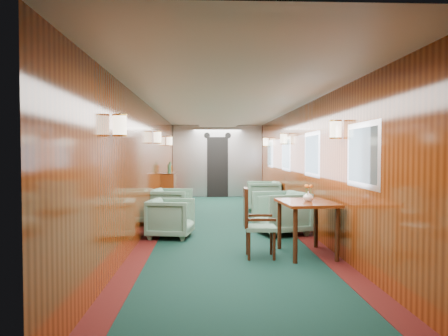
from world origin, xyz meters
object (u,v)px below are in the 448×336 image
at_px(armchair_left_near, 171,218).
at_px(armchair_right_far, 263,196).
at_px(credenza, 169,191).
at_px(armchair_left_far, 171,206).
at_px(dining_table, 307,210).
at_px(side_chair, 254,220).
at_px(armchair_right_near, 281,213).

relative_size(armchair_left_near, armchair_right_far, 0.90).
bearing_deg(credenza, armchair_right_far, -6.67).
relative_size(armchair_left_near, armchair_left_far, 0.92).
relative_size(dining_table, side_chair, 1.10).
relative_size(credenza, armchair_right_far, 1.49).
distance_m(armchair_left_near, armchair_right_far, 3.99).
distance_m(credenza, armchair_left_far, 2.26).
bearing_deg(dining_table, armchair_right_far, 85.85).
distance_m(dining_table, side_chair, 0.80).
bearing_deg(side_chair, armchair_left_near, 132.34).
bearing_deg(armchair_left_near, armchair_right_near, -73.71).
bearing_deg(armchair_left_far, side_chair, -145.09).
distance_m(credenza, armchair_right_far, 2.43).
bearing_deg(dining_table, armchair_right_near, 89.12).
height_order(side_chair, armchair_right_near, side_chair).
xyz_separation_m(armchair_left_near, armchair_right_near, (1.97, 0.23, 0.05)).
relative_size(credenza, armchair_right_near, 1.45).
height_order(side_chair, armchair_right_far, side_chair).
height_order(dining_table, armchair_left_far, dining_table).
xyz_separation_m(armchair_left_near, armchair_right_far, (2.07, 3.40, 0.04)).
bearing_deg(armchair_left_far, dining_table, -132.93).
xyz_separation_m(dining_table, armchair_left_far, (-2.18, 2.82, -0.28)).
height_order(credenza, armchair_left_far, credenza).
relative_size(side_chair, armchair_right_far, 1.18).
bearing_deg(armchair_right_near, dining_table, -12.34).
bearing_deg(armchair_right_far, dining_table, 4.19).
bearing_deg(armchair_left_near, armchair_right_far, -21.80).
height_order(side_chair, credenza, credenza).
height_order(credenza, armchair_right_near, credenza).
bearing_deg(armchair_right_near, armchair_left_near, -98.72).
xyz_separation_m(dining_table, armchair_right_far, (0.01, 4.78, -0.27)).
relative_size(armchair_right_near, armchair_right_far, 1.03).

